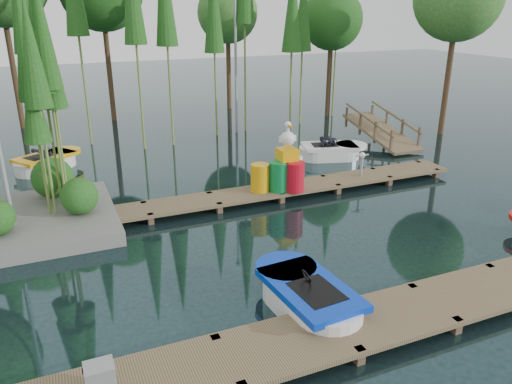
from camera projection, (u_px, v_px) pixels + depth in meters
name	position (u px, v px, depth m)	size (l,w,h in m)	color
ground_plane	(246.00, 240.00, 12.95)	(90.00, 90.00, 0.00)	#1E3538
near_dock	(340.00, 331.00, 8.99)	(18.00, 1.50, 0.50)	brown
far_dock	(245.00, 195.00, 15.38)	(15.00, 1.20, 0.50)	brown
lamp_rear	(235.00, 40.00, 22.37)	(0.30, 0.30, 7.25)	gray
ramp	(381.00, 131.00, 21.65)	(1.50, 3.94, 1.49)	brown
boat_blue	(308.00, 299.00, 9.89)	(1.49, 2.95, 0.96)	white
boat_yellow_far	(47.00, 162.00, 18.41)	(2.85, 2.50, 1.33)	white
boat_white_far	(330.00, 151.00, 19.73)	(2.94, 1.93, 1.28)	white
utility_cabinet	(100.00, 380.00, 7.35)	(0.43, 0.36, 0.53)	gray
yellow_barrel	(260.00, 178.00, 15.39)	(0.58, 0.58, 0.87)	#E39F0B
drum_cluster	(289.00, 169.00, 15.52)	(1.24, 1.14, 2.14)	#0D7A38
seagull_post	(362.00, 160.00, 16.72)	(0.51, 0.28, 0.82)	gray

